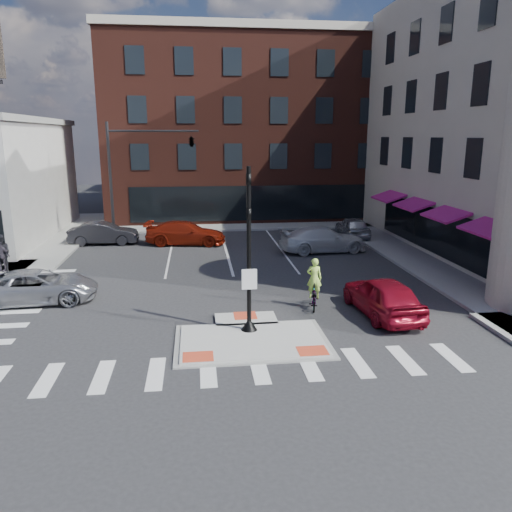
{
  "coord_description": "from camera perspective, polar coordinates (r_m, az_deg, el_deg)",
  "views": [
    {
      "loc": [
        -1.83,
        -16.8,
        7.13
      ],
      "look_at": [
        0.71,
        4.18,
        2.0
      ],
      "focal_mm": 35.0,
      "sensor_mm": 36.0,
      "label": 1
    }
  ],
  "objects": [
    {
      "name": "silver_suv",
      "position": [
        23.77,
        -23.75,
        -3.21
      ],
      "size": [
        5.3,
        2.78,
        1.42
      ],
      "primitive_type": "imported",
      "rotation": [
        0.0,
        0.0,
        1.66
      ],
      "color": "#A5A7AC",
      "rests_on": "ground"
    },
    {
      "name": "bg_car_red",
      "position": [
        33.67,
        -8.06,
        2.62
      ],
      "size": [
        5.53,
        2.85,
        1.53
      ],
      "primitive_type": "imported",
      "rotation": [
        0.0,
        0.0,
        1.43
      ],
      "color": "maroon",
      "rests_on": "ground"
    },
    {
      "name": "building_n",
      "position": [
        49.03,
        -1.3,
        14.43
      ],
      "size": [
        24.4,
        18.4,
        15.5
      ],
      "color": "#491E17",
      "rests_on": "ground"
    },
    {
      "name": "ground",
      "position": [
        18.34,
        -0.65,
        -9.23
      ],
      "size": [
        120.0,
        120.0,
        0.0
      ],
      "primitive_type": "plane",
      "color": "#28282B",
      "rests_on": "ground"
    },
    {
      "name": "bg_car_dark",
      "position": [
        34.91,
        -17.03,
        2.5
      ],
      "size": [
        4.52,
        1.62,
        1.48
      ],
      "primitive_type": "imported",
      "rotation": [
        0.0,
        0.0,
        1.56
      ],
      "color": "black",
      "rests_on": "ground"
    },
    {
      "name": "building_far_left",
      "position": [
        68.86,
        -8.91,
        11.72
      ],
      "size": [
        10.0,
        12.0,
        10.0
      ],
      "primitive_type": "cube",
      "color": "slate",
      "rests_on": "ground"
    },
    {
      "name": "red_sedan",
      "position": [
        20.83,
        14.28,
        -4.47
      ],
      "size": [
        2.26,
        4.85,
        1.61
      ],
      "primitive_type": "imported",
      "rotation": [
        0.0,
        0.0,
        3.22
      ],
      "color": "maroon",
      "rests_on": "ground"
    },
    {
      "name": "white_pickup",
      "position": [
        31.46,
        7.65,
        1.89
      ],
      "size": [
        5.59,
        2.71,
        1.57
      ],
      "primitive_type": "imported",
      "rotation": [
        0.0,
        0.0,
        1.67
      ],
      "color": "silver",
      "rests_on": "ground"
    },
    {
      "name": "mast_arm_signal",
      "position": [
        34.85,
        -9.83,
        11.94
      ],
      "size": [
        6.1,
        2.24,
        8.0
      ],
      "color": "black",
      "rests_on": "ground"
    },
    {
      "name": "building_far_right",
      "position": [
        71.63,
        1.83,
        12.74
      ],
      "size": [
        12.0,
        12.0,
        12.0
      ],
      "primitive_type": "cube",
      "color": "brown",
      "rests_on": "ground"
    },
    {
      "name": "pedestrian_b",
      "position": [
        29.34,
        -27.15,
        0.01
      ],
      "size": [
        1.03,
        0.6,
        1.65
      ],
      "primitive_type": "imported",
      "rotation": [
        0.0,
        0.0,
        -0.21
      ],
      "color": "#312D37",
      "rests_on": "sidewalk_nw"
    },
    {
      "name": "sidewalk_n",
      "position": [
        39.73,
        0.18,
        3.42
      ],
      "size": [
        26.0,
        3.0,
        0.15
      ],
      "primitive_type": "cube",
      "color": "gray",
      "rests_on": "ground"
    },
    {
      "name": "refuge_island",
      "position": [
        18.08,
        -0.56,
        -9.4
      ],
      "size": [
        5.4,
        4.65,
        0.13
      ],
      "color": "gray",
      "rests_on": "ground"
    },
    {
      "name": "signal_pole",
      "position": [
        17.94,
        -0.81,
        -1.79
      ],
      "size": [
        0.6,
        0.6,
        5.98
      ],
      "color": "black",
      "rests_on": "refuge_island"
    },
    {
      "name": "pedestrian_a",
      "position": [
        29.28,
        -27.06,
        0.31
      ],
      "size": [
        1.16,
        1.05,
        1.96
      ],
      "primitive_type": "imported",
      "rotation": [
        0.0,
        0.0,
        -0.38
      ],
      "color": "black",
      "rests_on": "sidewalk_nw"
    },
    {
      "name": "sidewalk_e",
      "position": [
        30.45,
        17.81,
        -0.41
      ],
      "size": [
        3.0,
        24.0,
        0.15
      ],
      "primitive_type": "cube",
      "color": "gray",
      "rests_on": "ground"
    },
    {
      "name": "bg_car_silver",
      "position": [
        36.29,
        10.99,
        3.26
      ],
      "size": [
        1.98,
        4.46,
        1.49
      ],
      "primitive_type": "imported",
      "rotation": [
        0.0,
        0.0,
        3.09
      ],
      "color": "silver",
      "rests_on": "ground"
    },
    {
      "name": "cyclist",
      "position": [
        21.17,
        6.62,
        -4.03
      ],
      "size": [
        0.96,
        1.81,
        2.18
      ],
      "rotation": [
        0.0,
        0.0,
        2.92
      ],
      "color": "#3F3F44",
      "rests_on": "ground"
    }
  ]
}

